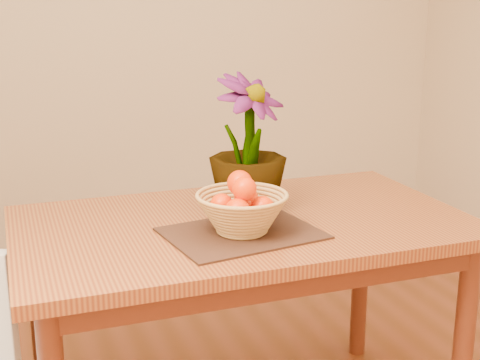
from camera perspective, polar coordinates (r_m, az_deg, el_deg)
name	(u,v)px	position (r m, az deg, el deg)	size (l,w,h in m)	color
wall_back	(122,11)	(3.87, -10.02, 14.02)	(4.00, 0.02, 2.70)	beige
table	(243,246)	(2.11, 0.27, -5.65)	(1.40, 0.80, 0.75)	brown
placemat	(242,233)	(1.96, 0.17, -4.56)	(0.43, 0.32, 0.01)	#351C13
wicker_basket	(242,214)	(1.94, 0.17, -2.96)	(0.27, 0.27, 0.11)	tan
orange_pile	(242,199)	(1.93, 0.17, -1.67)	(0.17, 0.18, 0.13)	#E93B03
potted_plant	(248,144)	(2.12, 0.68, 3.08)	(0.25, 0.25, 0.44)	#1A4714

